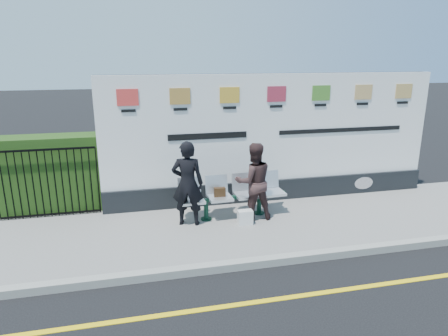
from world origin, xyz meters
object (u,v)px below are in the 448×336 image
billboard (273,147)px  bench (233,206)px  woman_left (188,184)px  woman_right (254,181)px

billboard → bench: billboard is taller
woman_left → woman_right: size_ratio=1.06×
billboard → woman_left: billboard is taller
woman_left → woman_right: bearing=-165.7°
woman_left → bench: bearing=-155.0°
bench → woman_right: woman_right is taller
bench → woman_left: (-1.01, -0.18, 0.64)m
billboard → bench: size_ratio=3.46×
billboard → woman_right: bearing=-127.1°
bench → woman_left: 1.20m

